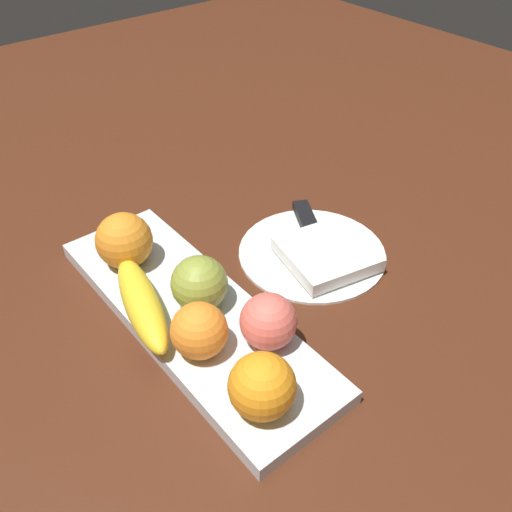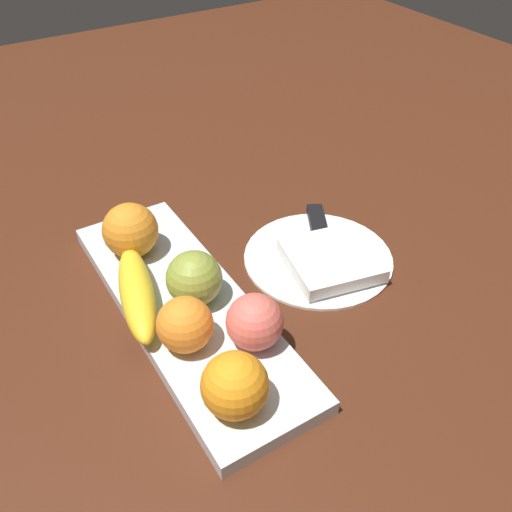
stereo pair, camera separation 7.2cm
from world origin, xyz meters
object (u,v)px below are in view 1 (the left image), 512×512
Objects in this scene: dinner_plate at (312,252)px; knife at (309,226)px; peach at (268,321)px; orange_center at (199,331)px; orange_near_apple at (262,386)px; banana at (142,303)px; fruit_tray at (191,314)px; apple at (199,284)px; folded_napkin at (326,253)px; orange_near_banana at (124,241)px.

dinner_plate is 0.05m from knife.
orange_center is at bearing -118.97° from peach.
dinner_plate is at bearing 125.63° from orange_near_apple.
banana is at bearing -171.96° from orange_near_apple.
apple reaches higher than fruit_tray.
fruit_tray is at bearing 155.70° from orange_center.
apple is 0.20m from dinner_plate.
peach is 0.31× the size of dinner_plate.
apple reaches higher than orange_center.
banana is at bearing -117.44° from fruit_tray.
orange_center is at bearing -81.13° from folded_napkin.
fruit_tray is 0.08m from orange_center.
dinner_plate is (-0.06, 0.24, -0.05)m from orange_center.
peach is 0.19m from folded_napkin.
orange_center is at bearing -34.87° from apple.
folded_napkin is (0.03, 0.00, 0.01)m from dinner_plate.
knife is at bearing 100.32° from apple.
folded_napkin is 0.07m from knife.
orange_near_apple is at bearing -44.21° from peach.
fruit_tray is at bearing 7.39° from orange_near_banana.
orange_near_apple is (0.19, 0.03, 0.01)m from banana.
folded_napkin is (0.02, 0.20, -0.04)m from apple.
orange_near_banana is at bearing -80.19° from knife.
apple is at bearing -97.14° from folded_napkin.
banana is 0.20m from orange_near_apple.
banana is (-0.03, -0.05, 0.03)m from fruit_tray.
orange_center is 0.39× the size of knife.
peach is at bearing 135.79° from orange_near_apple.
orange_near_apple is at bearing -156.64° from banana.
banana is at bearing -144.66° from peach.
orange_near_banana reaches higher than orange_center.
orange_near_apple is at bearing -54.37° from dinner_plate.
orange_near_apple is at bearing -58.91° from folded_napkin.
dinner_plate is (0.03, 0.26, -0.04)m from banana.
apple reaches higher than peach.
dinner_plate is 1.83× the size of folded_napkin.
orange_center is at bearing -150.78° from banana.
folded_napkin is (-0.04, 0.24, -0.04)m from orange_center.
knife reaches higher than dinner_plate.
folded_napkin is at bearing 82.86° from apple.
orange_near_banana is at bearing 176.35° from orange_center.
orange_near_apple reaches higher than dinner_plate.
folded_napkin reaches higher than fruit_tray.
peach is (0.10, 0.03, -0.00)m from apple.
dinner_plate is at bearing 180.00° from folded_napkin.
folded_napkin is (0.15, 0.23, -0.04)m from orange_near_banana.
folded_napkin is at bearing -86.20° from banana.
peach is at bearing -59.03° from dinner_plate.
apple is 0.40× the size of banana.
apple is at bearing -50.80° from knife.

